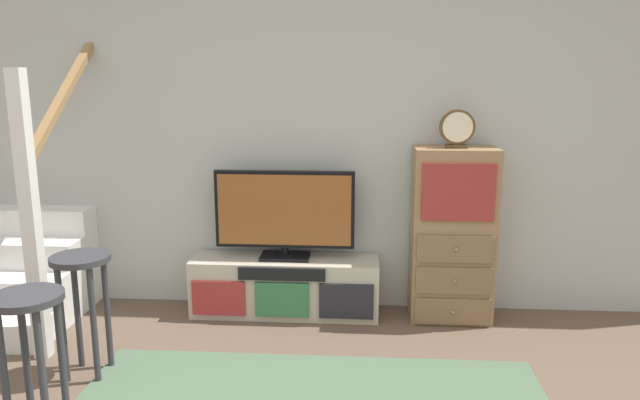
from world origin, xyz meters
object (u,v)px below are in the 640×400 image
at_px(media_console, 285,286).
at_px(bar_stool_near, 30,333).
at_px(television, 285,212).
at_px(bar_stool_far, 83,287).
at_px(side_cabinet, 452,235).
at_px(desk_clock, 457,129).

height_order(media_console, bar_stool_near, bar_stool_near).
height_order(television, bar_stool_far, television).
distance_m(television, bar_stool_near, 1.96).
relative_size(bar_stool_near, bar_stool_far, 1.01).
distance_m(media_console, television, 0.56).
bearing_deg(side_cabinet, television, 179.35).
bearing_deg(side_cabinet, bar_stool_far, -156.05).
bearing_deg(media_console, television, 90.00).
height_order(desk_clock, bar_stool_far, desk_clock).
bearing_deg(television, side_cabinet, -0.65).
bearing_deg(television, media_console, -90.00).
xyz_separation_m(media_console, bar_stool_far, (-1.06, -1.00, 0.33)).
bearing_deg(bar_stool_far, desk_clock, 23.67).
relative_size(desk_clock, bar_stool_near, 0.36).
xyz_separation_m(desk_clock, bar_stool_far, (-2.27, -0.99, -0.85)).
xyz_separation_m(side_cabinet, bar_stool_near, (-2.23, -1.64, -0.08)).
bearing_deg(television, desk_clock, -1.36).
height_order(television, bar_stool_near, television).
bearing_deg(bar_stool_far, side_cabinet, 23.95).
relative_size(media_console, side_cabinet, 1.10).
relative_size(side_cabinet, bar_stool_near, 1.68).
height_order(media_console, bar_stool_far, bar_stool_far).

